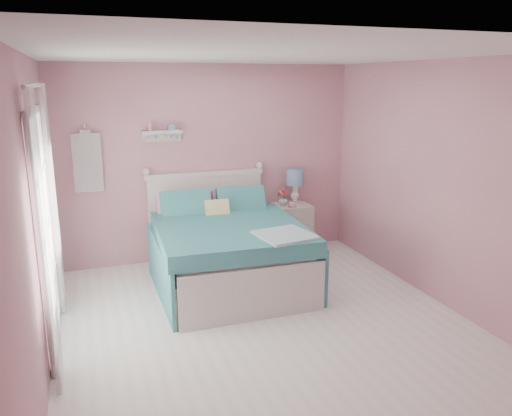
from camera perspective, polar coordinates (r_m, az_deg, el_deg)
floor at (r=5.10m, az=1.32°, el=-13.42°), size 4.50×4.50×0.00m
room_shell at (r=4.59m, az=1.43°, el=4.38°), size 4.50×4.50×4.50m
bed at (r=5.98m, az=-3.43°, el=-4.94°), size 1.71×2.11×1.20m
nightstand at (r=7.08m, az=4.08°, el=-2.34°), size 0.49×0.48×0.70m
table_lamp at (r=6.98m, az=4.49°, el=3.23°), size 0.24×0.24×0.49m
vase at (r=6.93m, az=3.11°, el=0.87°), size 0.17×0.17×0.14m
teacup at (r=6.83m, az=4.16°, el=0.43°), size 0.11×0.11×0.08m
roses at (r=6.90m, az=3.12°, el=1.75°), size 0.14×0.11×0.12m
wall_shelf at (r=6.52m, az=-10.75°, el=8.42°), size 0.50×0.15×0.25m
hanging_dress at (r=6.48m, az=-18.70°, el=4.90°), size 0.34×0.03×0.72m
french_door at (r=4.82m, az=-22.95°, el=-2.51°), size 0.04×1.32×2.16m
curtain_near at (r=4.07m, az=-22.94°, el=-3.91°), size 0.04×0.40×2.32m
curtain_far at (r=5.51m, az=-22.14°, el=0.71°), size 0.04×0.40×2.32m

